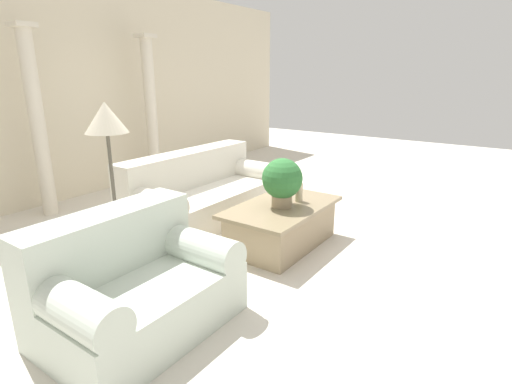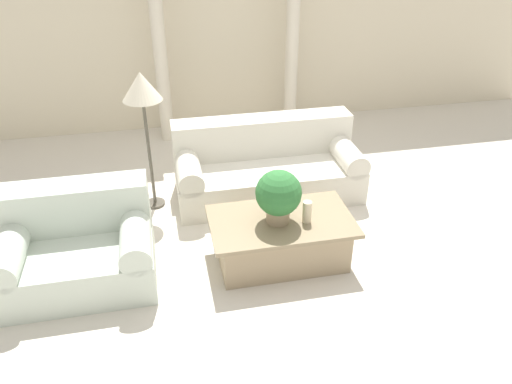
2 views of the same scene
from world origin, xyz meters
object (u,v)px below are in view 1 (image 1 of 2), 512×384
at_px(sofa_long, 202,193).
at_px(loveseat, 132,283).
at_px(potted_plant, 282,180).
at_px(floor_lamp, 106,124).
at_px(coffee_table, 282,225).

distance_m(sofa_long, loveseat, 2.35).
height_order(sofa_long, potted_plant, potted_plant).
xyz_separation_m(potted_plant, floor_lamp, (-1.13, 1.29, 0.61)).
bearing_deg(potted_plant, loveseat, 175.20).
xyz_separation_m(sofa_long, floor_lamp, (-1.33, -0.04, 1.02)).
height_order(coffee_table, floor_lamp, floor_lamp).
bearing_deg(sofa_long, coffee_table, -96.80).
bearing_deg(loveseat, potted_plant, -4.80).
relative_size(sofa_long, coffee_table, 1.57).
height_order(loveseat, floor_lamp, floor_lamp).
relative_size(coffee_table, potted_plant, 2.61).
relative_size(sofa_long, loveseat, 1.59).
distance_m(potted_plant, floor_lamp, 1.82).
bearing_deg(sofa_long, potted_plant, -98.37).
relative_size(loveseat, potted_plant, 2.57).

